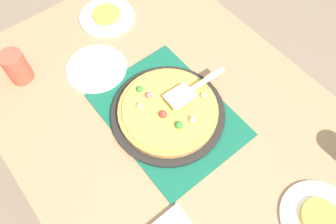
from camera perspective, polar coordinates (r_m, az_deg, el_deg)
name	(u,v)px	position (r m, az deg, el deg)	size (l,w,h in m)	color
ground_plane	(168,183)	(1.79, 0.00, -12.25)	(8.00, 8.00, 0.00)	#84705B
dining_table	(168,129)	(1.19, 0.00, -3.07)	(1.40, 1.00, 0.75)	#9E7A56
placemat	(168,114)	(1.09, 0.00, -0.44)	(0.48, 0.36, 0.01)	#145B42
pizza_pan	(168,113)	(1.08, 0.00, -0.18)	(0.38, 0.38, 0.01)	black
pizza	(168,110)	(1.06, 0.02, 0.35)	(0.33, 0.33, 0.05)	#B78442
plate_near_left	(319,219)	(1.06, 24.86, -16.57)	(0.22, 0.22, 0.01)	white
plate_far_right	(107,17)	(1.39, -10.64, 16.09)	(0.22, 0.22, 0.01)	white
plate_side	(96,69)	(1.22, -12.41, 7.43)	(0.22, 0.22, 0.01)	white
served_slice_left	(320,218)	(1.05, 25.13, -16.39)	(0.11, 0.11, 0.02)	gold
served_slice_right	(106,14)	(1.38, -10.73, 16.48)	(0.11, 0.11, 0.02)	gold
cup_corner	(17,67)	(1.24, -24.98, 7.17)	(0.08, 0.08, 0.12)	#E04C38
pizza_server	(192,89)	(1.07, 4.22, 4.00)	(0.07, 0.23, 0.01)	silver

